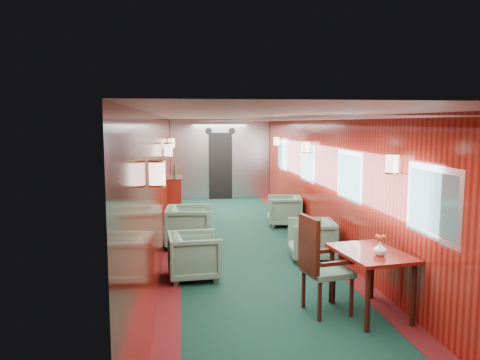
% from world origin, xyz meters
% --- Properties ---
extents(room, '(12.00, 12.10, 2.40)m').
position_xyz_m(room, '(0.00, 0.00, 1.63)').
color(room, black).
rests_on(room, ground).
extents(bulkhead, '(2.98, 0.17, 2.39)m').
position_xyz_m(bulkhead, '(0.00, 5.91, 1.18)').
color(bulkhead, '#A2A4A9').
rests_on(bulkhead, ground).
extents(windows_right, '(0.02, 8.60, 0.80)m').
position_xyz_m(windows_right, '(1.49, 0.25, 1.45)').
color(windows_right, silver).
rests_on(windows_right, ground).
extents(wall_sconces, '(2.97, 7.97, 0.25)m').
position_xyz_m(wall_sconces, '(0.00, 0.57, 1.79)').
color(wall_sconces, beige).
rests_on(wall_sconces, ground).
extents(dining_table, '(0.85, 1.12, 0.77)m').
position_xyz_m(dining_table, '(1.06, -2.94, 0.65)').
color(dining_table, maroon).
rests_on(dining_table, ground).
extents(side_chair, '(0.62, 0.64, 1.20)m').
position_xyz_m(side_chair, '(0.46, -2.85, 0.65)').
color(side_chair, '#1D4536').
rests_on(side_chair, ground).
extents(credenza, '(0.35, 1.10, 1.27)m').
position_xyz_m(credenza, '(-1.34, 3.26, 0.50)').
color(credenza, maroon).
rests_on(credenza, ground).
extents(flower_vase, '(0.18, 0.18, 0.16)m').
position_xyz_m(flower_vase, '(1.10, -3.11, 0.85)').
color(flower_vase, white).
rests_on(flower_vase, dining_table).
extents(armchair_left_near, '(0.81, 0.79, 0.68)m').
position_xyz_m(armchair_left_near, '(-0.99, -1.38, 0.34)').
color(armchair_left_near, '#1D4536').
rests_on(armchair_left_near, ground).
extents(armchair_left_far, '(0.89, 0.87, 0.76)m').
position_xyz_m(armchair_left_far, '(-1.04, 0.42, 0.38)').
color(armchair_left_far, '#1D4536').
rests_on(armchair_left_far, ground).
extents(armchair_right_near, '(0.81, 0.79, 0.68)m').
position_xyz_m(armchair_right_near, '(0.99, -0.65, 0.34)').
color(armchair_right_near, '#1D4536').
rests_on(armchair_right_near, ground).
extents(armchair_right_far, '(0.83, 0.81, 0.67)m').
position_xyz_m(armchair_right_far, '(1.10, 1.96, 0.34)').
color(armchair_right_far, '#1D4536').
rests_on(armchair_right_far, ground).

